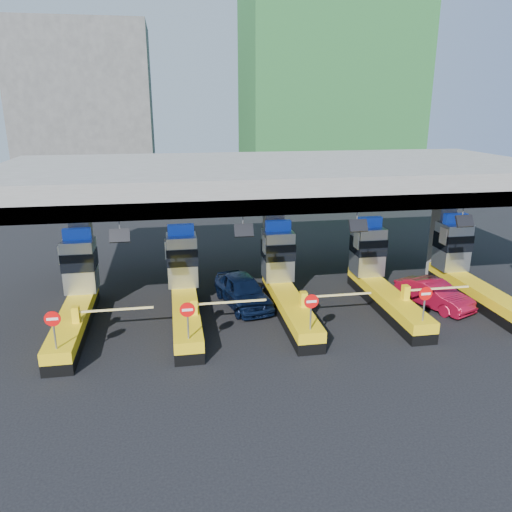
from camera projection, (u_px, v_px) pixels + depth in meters
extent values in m
plane|color=black|center=(285.00, 308.00, 25.25)|extent=(120.00, 120.00, 0.00)
cube|color=slate|center=(274.00, 177.00, 26.24)|extent=(28.00, 12.00, 1.50)
cube|color=#4C4C49|center=(302.00, 205.00, 20.99)|extent=(28.00, 0.60, 0.70)
cube|color=slate|center=(83.00, 250.00, 25.63)|extent=(1.00, 1.00, 5.50)
cube|color=slate|center=(273.00, 241.00, 27.27)|extent=(1.00, 1.00, 5.50)
cube|color=slate|center=(442.00, 233.00, 28.91)|extent=(1.00, 1.00, 5.50)
cylinder|color=slate|center=(119.00, 226.00, 19.94)|extent=(0.06, 0.06, 0.50)
cube|color=black|center=(120.00, 236.00, 19.85)|extent=(0.80, 0.38, 0.54)
cylinder|color=slate|center=(243.00, 221.00, 20.76)|extent=(0.06, 0.06, 0.50)
cube|color=black|center=(244.00, 230.00, 20.67)|extent=(0.80, 0.38, 0.54)
cylinder|color=slate|center=(357.00, 217.00, 21.58)|extent=(0.06, 0.06, 0.50)
cube|color=black|center=(358.00, 226.00, 21.49)|extent=(0.80, 0.38, 0.54)
cylinder|color=slate|center=(463.00, 212.00, 22.40)|extent=(0.06, 0.06, 0.50)
cube|color=black|center=(464.00, 221.00, 22.31)|extent=(0.80, 0.38, 0.54)
cube|color=black|center=(75.00, 327.00, 22.59)|extent=(1.20, 8.00, 0.50)
cube|color=#E5B70C|center=(74.00, 317.00, 22.45)|extent=(1.20, 8.00, 0.50)
cube|color=#9EA3A8|center=(80.00, 265.00, 24.63)|extent=(1.50, 1.50, 2.60)
cube|color=black|center=(79.00, 259.00, 24.53)|extent=(1.56, 1.56, 0.90)
cube|color=#0C2DBF|center=(77.00, 234.00, 24.17)|extent=(1.30, 0.35, 0.55)
cube|color=white|center=(60.00, 254.00, 24.01)|extent=(0.06, 0.70, 0.90)
cylinder|color=slate|center=(55.00, 333.00, 18.79)|extent=(0.07, 0.07, 1.30)
cylinder|color=red|center=(52.00, 319.00, 18.59)|extent=(0.60, 0.04, 0.60)
cube|color=white|center=(52.00, 319.00, 18.57)|extent=(0.42, 0.02, 0.10)
cube|color=#E5B70C|center=(76.00, 314.00, 21.20)|extent=(0.30, 0.35, 0.70)
cube|color=white|center=(116.00, 310.00, 21.44)|extent=(3.20, 0.08, 0.08)
cube|color=black|center=(186.00, 319.00, 23.41)|extent=(1.20, 8.00, 0.50)
cube|color=#E5B70C|center=(185.00, 309.00, 23.27)|extent=(1.20, 8.00, 0.50)
cube|color=#9EA3A8|center=(182.00, 260.00, 25.45)|extent=(1.50, 1.50, 2.60)
cube|color=black|center=(182.00, 254.00, 25.34)|extent=(1.56, 1.56, 0.90)
cube|color=#0C2DBF|center=(181.00, 230.00, 24.99)|extent=(1.30, 0.35, 0.55)
cube|color=white|center=(166.00, 249.00, 24.83)|extent=(0.06, 0.70, 0.90)
cylinder|color=slate|center=(188.00, 324.00, 19.61)|extent=(0.07, 0.07, 1.30)
cylinder|color=red|center=(187.00, 310.00, 19.41)|extent=(0.60, 0.04, 0.60)
cube|color=white|center=(187.00, 310.00, 19.38)|extent=(0.42, 0.02, 0.10)
cube|color=#E5B70C|center=(194.00, 307.00, 22.02)|extent=(0.30, 0.35, 0.70)
cube|color=white|center=(231.00, 302.00, 22.26)|extent=(3.20, 0.08, 0.08)
cube|color=black|center=(289.00, 312.00, 24.23)|extent=(1.20, 8.00, 0.50)
cube|color=#E5B70C|center=(290.00, 302.00, 24.09)|extent=(1.20, 8.00, 0.50)
cube|color=#9EA3A8|center=(278.00, 255.00, 26.27)|extent=(1.50, 1.50, 2.60)
cube|color=black|center=(278.00, 250.00, 26.16)|extent=(1.56, 1.56, 0.90)
cube|color=#0C2DBF|center=(278.00, 226.00, 25.81)|extent=(1.30, 0.35, 0.55)
cube|color=white|center=(264.00, 244.00, 25.65)|extent=(0.06, 0.70, 0.90)
cylinder|color=slate|center=(311.00, 315.00, 20.43)|extent=(0.07, 0.07, 1.30)
cylinder|color=red|center=(311.00, 301.00, 20.23)|extent=(0.60, 0.04, 0.60)
cube|color=white|center=(312.00, 302.00, 20.20)|extent=(0.42, 0.02, 0.10)
cube|color=#E5B70C|center=(304.00, 299.00, 22.84)|extent=(0.30, 0.35, 0.70)
cube|color=white|center=(338.00, 295.00, 23.08)|extent=(3.20, 0.08, 0.08)
cube|color=black|center=(386.00, 305.00, 25.05)|extent=(1.20, 8.00, 0.50)
cube|color=#E5B70C|center=(387.00, 296.00, 24.90)|extent=(1.20, 8.00, 0.50)
cube|color=#9EA3A8|center=(368.00, 250.00, 27.09)|extent=(1.50, 1.50, 2.60)
cube|color=black|center=(368.00, 245.00, 26.98)|extent=(1.56, 1.56, 0.90)
cube|color=#0C2DBF|center=(370.00, 222.00, 26.63)|extent=(1.30, 0.35, 0.55)
cube|color=white|center=(356.00, 240.00, 26.47)|extent=(0.06, 0.70, 0.90)
cylinder|color=slate|center=(424.00, 307.00, 21.25)|extent=(0.07, 0.07, 1.30)
cylinder|color=red|center=(426.00, 294.00, 21.05)|extent=(0.60, 0.04, 0.60)
cube|color=white|center=(426.00, 294.00, 21.02)|extent=(0.42, 0.02, 0.10)
cube|color=#E5B70C|center=(406.00, 293.00, 23.66)|extent=(0.30, 0.35, 0.70)
cube|color=white|center=(438.00, 288.00, 23.90)|extent=(3.20, 0.08, 0.08)
cube|color=black|center=(477.00, 298.00, 25.87)|extent=(1.20, 8.00, 0.50)
cube|color=#E5B70C|center=(478.00, 289.00, 25.72)|extent=(1.20, 8.00, 0.50)
cube|color=#9EA3A8|center=(452.00, 246.00, 27.91)|extent=(1.50, 1.50, 2.60)
cube|color=black|center=(453.00, 241.00, 27.80)|extent=(1.56, 1.56, 0.90)
cube|color=#0C2DBF|center=(456.00, 218.00, 27.44)|extent=(1.30, 0.35, 0.55)
cube|color=white|center=(443.00, 236.00, 27.29)|extent=(0.06, 0.70, 0.90)
cube|color=#E5B70C|center=(501.00, 286.00, 24.47)|extent=(0.30, 0.35, 0.70)
cube|color=#1E5926|center=(329.00, 64.00, 53.26)|extent=(18.00, 12.00, 28.00)
cube|color=#4C4C49|center=(86.00, 113.00, 54.23)|extent=(14.00, 10.00, 18.00)
imported|color=black|center=(243.00, 291.00, 25.42)|extent=(2.86, 5.01, 1.60)
imported|color=maroon|center=(434.00, 294.00, 25.31)|extent=(2.94, 4.36, 1.36)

